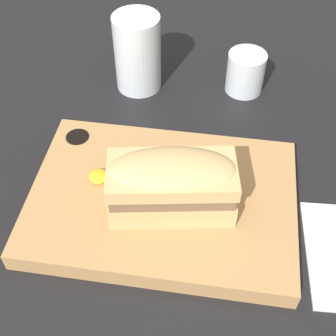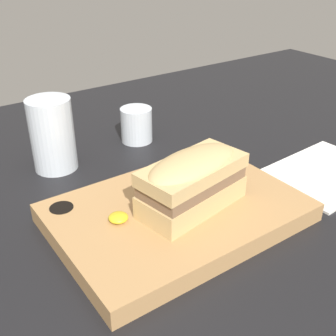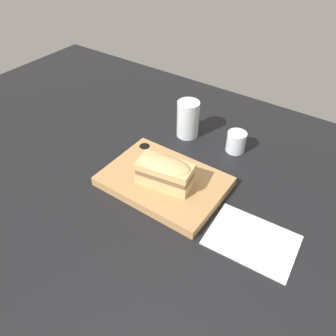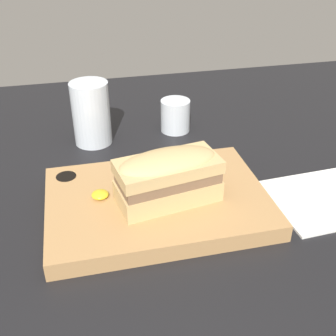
{
  "view_description": "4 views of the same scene",
  "coord_description": "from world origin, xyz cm",
  "px_view_note": "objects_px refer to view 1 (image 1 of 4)",
  "views": [
    {
      "loc": [
        9.68,
        -38.76,
        51.54
      ],
      "look_at": [
        4.13,
        -1.82,
        9.73
      ],
      "focal_mm": 50.0,
      "sensor_mm": 36.0,
      "label": 1
    },
    {
      "loc": [
        -25.92,
        -41.56,
        37.61
      ],
      "look_at": [
        2.33,
        -1.32,
        10.63
      ],
      "focal_mm": 45.0,
      "sensor_mm": 36.0,
      "label": 2
    },
    {
      "loc": [
        43.37,
        -57.13,
        67.64
      ],
      "look_at": [
        5.13,
        -2.39,
        9.58
      ],
      "focal_mm": 35.0,
      "sensor_mm": 36.0,
      "label": 3
    },
    {
      "loc": [
        -6.94,
        -54.32,
        42.64
      ],
      "look_at": [
        5.26,
        -1.66,
        9.2
      ],
      "focal_mm": 45.0,
      "sensor_mm": 36.0,
      "label": 4
    }
  ],
  "objects_px": {
    "serving_board": "(162,200)",
    "water_glass": "(138,57)",
    "sandwich": "(172,183)",
    "wine_glass": "(245,74)"
  },
  "relations": [
    {
      "from": "serving_board",
      "to": "sandwich",
      "type": "distance_m",
      "value": 0.06
    },
    {
      "from": "sandwich",
      "to": "water_glass",
      "type": "bearing_deg",
      "value": 109.41
    },
    {
      "from": "serving_board",
      "to": "wine_glass",
      "type": "height_order",
      "value": "wine_glass"
    },
    {
      "from": "serving_board",
      "to": "sandwich",
      "type": "relative_size",
      "value": 2.1
    },
    {
      "from": "serving_board",
      "to": "water_glass",
      "type": "bearing_deg",
      "value": 107.48
    },
    {
      "from": "serving_board",
      "to": "wine_glass",
      "type": "bearing_deg",
      "value": 70.14
    },
    {
      "from": "serving_board",
      "to": "sandwich",
      "type": "xyz_separation_m",
      "value": [
        0.01,
        -0.02,
        0.06
      ]
    },
    {
      "from": "wine_glass",
      "to": "water_glass",
      "type": "bearing_deg",
      "value": -175.24
    },
    {
      "from": "sandwich",
      "to": "water_glass",
      "type": "relative_size",
      "value": 1.28
    },
    {
      "from": "serving_board",
      "to": "water_glass",
      "type": "distance_m",
      "value": 0.27
    }
  ]
}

